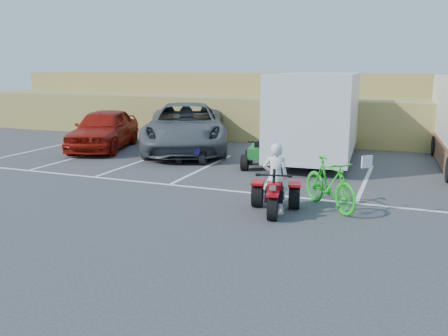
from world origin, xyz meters
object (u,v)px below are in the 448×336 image
(red_trike_atv, at_px, (274,213))
(green_dirt_bike, at_px, (330,184))
(quad_atv_green, at_px, (260,168))
(red_car, at_px, (104,129))
(rider, at_px, (275,177))
(quad_atv_blue, at_px, (194,162))
(cargo_trailer, at_px, (317,113))
(grey_pickup, at_px, (186,127))

(red_trike_atv, distance_m, green_dirt_bike, 1.57)
(green_dirt_bike, distance_m, quad_atv_green, 5.07)
(red_trike_atv, bearing_deg, quad_atv_green, 99.71)
(green_dirt_bike, height_order, red_car, red_car)
(rider, xyz_separation_m, quad_atv_green, (-1.83, 4.72, -0.84))
(rider, distance_m, quad_atv_green, 5.13)
(quad_atv_blue, xyz_separation_m, quad_atv_green, (2.57, -0.08, 0.00))
(quad_atv_blue, bearing_deg, red_trike_atv, -61.26)
(quad_atv_blue, bearing_deg, rider, -60.58)
(cargo_trailer, xyz_separation_m, quad_atv_green, (-1.48, -2.35, -1.74))
(red_trike_atv, relative_size, grey_pickup, 0.23)
(green_dirt_bike, distance_m, grey_pickup, 9.47)
(quad_atv_green, bearing_deg, cargo_trailer, 47.42)
(rider, xyz_separation_m, grey_pickup, (-5.83, 7.04, 0.14))
(quad_atv_green, bearing_deg, green_dirt_bike, -63.55)
(green_dirt_bike, height_order, quad_atv_blue, green_dirt_bike)
(cargo_trailer, xyz_separation_m, quad_atv_blue, (-4.05, -2.27, -1.74))
(red_trike_atv, distance_m, red_car, 11.16)
(grey_pickup, height_order, cargo_trailer, cargo_trailer)
(red_car, height_order, quad_atv_green, red_car)
(green_dirt_bike, xyz_separation_m, quad_atv_blue, (-5.59, 4.10, -0.63))
(quad_atv_blue, height_order, quad_atv_green, quad_atv_green)
(green_dirt_bike, relative_size, red_car, 0.42)
(red_trike_atv, height_order, quad_atv_blue, red_trike_atv)
(red_trike_atv, height_order, quad_atv_green, red_trike_atv)
(red_trike_atv, bearing_deg, grey_pickup, 117.96)
(red_trike_atv, bearing_deg, green_dirt_bike, 24.78)
(red_trike_atv, height_order, green_dirt_bike, green_dirt_bike)
(rider, bearing_deg, quad_atv_blue, -58.66)
(green_dirt_bike, relative_size, quad_atv_green, 1.35)
(cargo_trailer, relative_size, quad_atv_green, 4.50)
(grey_pickup, bearing_deg, quad_atv_blue, -81.49)
(green_dirt_bike, bearing_deg, quad_atv_blue, 100.57)
(red_car, bearing_deg, grey_pickup, -0.24)
(red_trike_atv, distance_m, cargo_trailer, 7.43)
(red_trike_atv, distance_m, rider, 0.85)
(rider, relative_size, red_car, 0.33)
(rider, xyz_separation_m, quad_atv_blue, (-4.41, 4.80, -0.84))
(grey_pickup, xyz_separation_m, quad_atv_green, (4.00, -2.32, -0.98))
(quad_atv_blue, bearing_deg, red_car, 152.44)
(green_dirt_bike, height_order, quad_atv_green, green_dirt_bike)
(red_trike_atv, distance_m, quad_atv_blue, 6.64)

